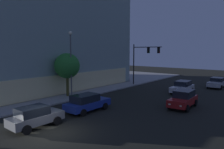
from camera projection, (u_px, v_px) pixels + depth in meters
ground_plane at (53, 133)px, 14.93m from camera, size 120.00×120.00×0.00m
modern_building at (24, 32)px, 34.86m from camera, size 28.48×23.39×17.65m
traffic_light_far_corner at (143, 56)px, 34.06m from camera, size 0.59×5.27×6.68m
street_lamp_sidewalk at (71, 56)px, 25.13m from camera, size 0.44×0.44×7.92m
sidewalk_tree at (67, 66)px, 26.12m from camera, size 3.13×3.13×5.34m
car_grey at (35, 116)px, 15.98m from camera, size 4.09×1.99×1.64m
car_blue at (87, 102)px, 20.28m from camera, size 4.72×2.14×1.66m
car_red at (183, 99)px, 21.64m from camera, size 4.43×2.12×1.76m
car_white at (182, 87)px, 28.99m from camera, size 4.71×2.08×1.66m
car_silver at (217, 83)px, 33.04m from camera, size 4.40×2.15×1.59m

